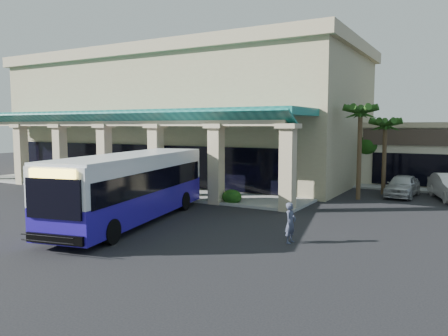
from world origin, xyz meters
The scene contains 9 objects.
ground centered at (0.00, 0.00, 0.00)m, with size 110.00×110.00×0.00m, color black.
main_building centered at (-8.00, 16.00, 5.67)m, with size 30.80×14.80×11.35m, color tan, non-canonical shape.
arcade centered at (-8.00, 6.80, 2.85)m, with size 30.00×6.20×5.70m, color #0F5F59, non-canonical shape.
palm_0 centered at (8.50, 11.00, 3.30)m, with size 2.40×2.40×6.60m, color #193D10, non-canonical shape.
palm_1 centered at (9.50, 14.00, 2.90)m, with size 2.40×2.40×5.80m, color #193D10, non-canonical shape.
broadleaf_tree centered at (7.50, 19.00, 2.41)m, with size 2.60×2.60×4.81m, color #153B0D, non-canonical shape.
transit_bus centered at (0.48, -1.00, 1.64)m, with size 2.74×11.76×3.29m, color #2717A5, non-canonical shape.
pedestrian centered at (8.50, -0.83, 0.81)m, with size 0.59×0.39×1.62m, color #3C4258.
car_silver centered at (10.77, 13.53, 0.73)m, with size 1.72×4.28×1.46m, color beige.
Camera 1 is at (14.61, -16.91, 4.64)m, focal length 35.00 mm.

